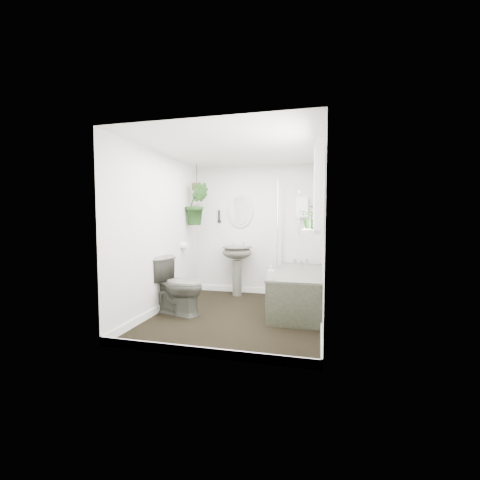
# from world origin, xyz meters

# --- Properties ---
(floor) EXTENTS (2.30, 2.80, 0.02)m
(floor) POSITION_xyz_m (0.00, 0.00, -0.01)
(floor) COLOR black
(floor) RESTS_ON ground
(ceiling) EXTENTS (2.30, 2.80, 0.02)m
(ceiling) POSITION_xyz_m (0.00, 0.00, 2.31)
(ceiling) COLOR white
(ceiling) RESTS_ON ground
(wall_back) EXTENTS (2.30, 0.02, 2.30)m
(wall_back) POSITION_xyz_m (0.00, 1.41, 1.15)
(wall_back) COLOR silver
(wall_back) RESTS_ON ground
(wall_front) EXTENTS (2.30, 0.02, 2.30)m
(wall_front) POSITION_xyz_m (0.00, -1.41, 1.15)
(wall_front) COLOR silver
(wall_front) RESTS_ON ground
(wall_left) EXTENTS (0.02, 2.80, 2.30)m
(wall_left) POSITION_xyz_m (-1.16, 0.00, 1.15)
(wall_left) COLOR silver
(wall_left) RESTS_ON ground
(wall_right) EXTENTS (0.02, 2.80, 2.30)m
(wall_right) POSITION_xyz_m (1.16, 0.00, 1.15)
(wall_right) COLOR silver
(wall_right) RESTS_ON ground
(skirting) EXTENTS (2.30, 2.80, 0.10)m
(skirting) POSITION_xyz_m (0.00, 0.00, 0.05)
(skirting) COLOR white
(skirting) RESTS_ON floor
(bathtub) EXTENTS (0.72, 1.72, 0.58)m
(bathtub) POSITION_xyz_m (0.80, 0.50, 0.29)
(bathtub) COLOR #4D4E44
(bathtub) RESTS_ON floor
(bath_screen) EXTENTS (0.04, 0.72, 1.40)m
(bath_screen) POSITION_xyz_m (0.47, 0.99, 1.28)
(bath_screen) COLOR silver
(bath_screen) RESTS_ON bathtub
(shower_box) EXTENTS (0.20, 0.10, 0.35)m
(shower_box) POSITION_xyz_m (0.80, 1.34, 1.55)
(shower_box) COLOR white
(shower_box) RESTS_ON wall_back
(oval_mirror) EXTENTS (0.46, 0.03, 0.62)m
(oval_mirror) POSITION_xyz_m (-0.30, 1.37, 1.50)
(oval_mirror) COLOR beige
(oval_mirror) RESTS_ON wall_back
(wall_sconce) EXTENTS (0.04, 0.04, 0.22)m
(wall_sconce) POSITION_xyz_m (-0.70, 1.36, 1.40)
(wall_sconce) COLOR black
(wall_sconce) RESTS_ON wall_back
(toilet_roll_holder) EXTENTS (0.11, 0.11, 0.11)m
(toilet_roll_holder) POSITION_xyz_m (-1.10, 0.70, 0.90)
(toilet_roll_holder) COLOR white
(toilet_roll_holder) RESTS_ON wall_left
(window_recess) EXTENTS (0.08, 1.00, 0.90)m
(window_recess) POSITION_xyz_m (1.09, -0.70, 1.65)
(window_recess) COLOR white
(window_recess) RESTS_ON wall_right
(window_sill) EXTENTS (0.18, 1.00, 0.04)m
(window_sill) POSITION_xyz_m (1.02, -0.70, 1.23)
(window_sill) COLOR white
(window_sill) RESTS_ON wall_right
(window_blinds) EXTENTS (0.01, 0.86, 0.76)m
(window_blinds) POSITION_xyz_m (1.04, -0.70, 1.65)
(window_blinds) COLOR white
(window_blinds) RESTS_ON wall_right
(toilet) EXTENTS (0.89, 0.64, 0.81)m
(toilet) POSITION_xyz_m (-0.85, -0.11, 0.41)
(toilet) COLOR #4D4E44
(toilet) RESTS_ON floor
(pedestal_sink) EXTENTS (0.56, 0.49, 0.88)m
(pedestal_sink) POSITION_xyz_m (-0.30, 1.13, 0.44)
(pedestal_sink) COLOR #4D4E44
(pedestal_sink) RESTS_ON floor
(sill_plant) EXTENTS (0.22, 0.19, 0.24)m
(sill_plant) POSITION_xyz_m (1.01, -0.79, 1.37)
(sill_plant) COLOR black
(sill_plant) RESTS_ON window_sill
(hanging_plant) EXTENTS (0.49, 0.45, 0.72)m
(hanging_plant) POSITION_xyz_m (-0.97, 0.95, 1.60)
(hanging_plant) COLOR black
(hanging_plant) RESTS_ON ceiling
(soap_bottle) EXTENTS (0.09, 0.09, 0.18)m
(soap_bottle) POSITION_xyz_m (0.51, -0.29, 0.67)
(soap_bottle) COLOR black
(soap_bottle) RESTS_ON bathtub
(hanging_pot) EXTENTS (0.16, 0.16, 0.12)m
(hanging_pot) POSITION_xyz_m (-0.97, 0.95, 1.91)
(hanging_pot) COLOR #433622
(hanging_pot) RESTS_ON ceiling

